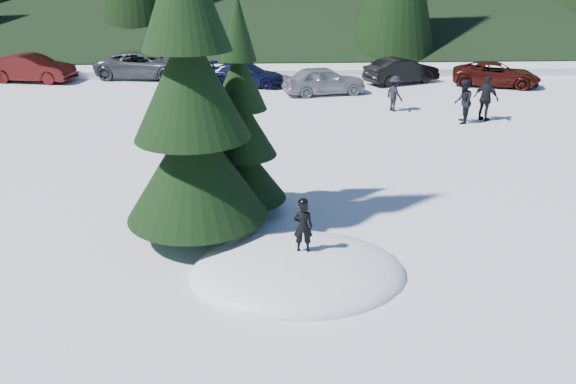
{
  "coord_description": "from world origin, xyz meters",
  "views": [
    {
      "loc": [
        -0.7,
        -10.13,
        5.87
      ],
      "look_at": [
        -0.12,
        1.77,
        1.1
      ],
      "focal_mm": 35.0,
      "sensor_mm": 36.0,
      "label": 1
    }
  ],
  "objects_px": {
    "car_5": "(402,71)",
    "car_6": "(496,74)",
    "child_skier": "(303,227)",
    "car_2": "(145,65)",
    "car_1": "(32,68)",
    "car_3": "(246,74)",
    "adult_1": "(486,98)",
    "spruce_tall": "(191,97)",
    "spruce_short": "(241,133)",
    "adult_2": "(395,94)",
    "adult_0": "(463,102)",
    "car_4": "(324,80)"
  },
  "relations": [
    {
      "from": "car_2",
      "to": "car_1",
      "type": "bearing_deg",
      "value": 107.16
    },
    {
      "from": "spruce_short",
      "to": "child_skier",
      "type": "height_order",
      "value": "spruce_short"
    },
    {
      "from": "spruce_tall",
      "to": "child_skier",
      "type": "bearing_deg",
      "value": -36.95
    },
    {
      "from": "adult_2",
      "to": "car_2",
      "type": "relative_size",
      "value": 0.28
    },
    {
      "from": "child_skier",
      "to": "car_2",
      "type": "relative_size",
      "value": 0.2
    },
    {
      "from": "spruce_short",
      "to": "car_6",
      "type": "xyz_separation_m",
      "value": [
        12.99,
        16.02,
        -1.48
      ]
    },
    {
      "from": "adult_0",
      "to": "adult_1",
      "type": "bearing_deg",
      "value": 124.18
    },
    {
      "from": "adult_0",
      "to": "car_4",
      "type": "distance_m",
      "value": 7.65
    },
    {
      "from": "adult_0",
      "to": "child_skier",
      "type": "bearing_deg",
      "value": -16.28
    },
    {
      "from": "child_skier",
      "to": "adult_0",
      "type": "xyz_separation_m",
      "value": [
        7.31,
        11.66,
        -0.15
      ]
    },
    {
      "from": "spruce_short",
      "to": "car_3",
      "type": "xyz_separation_m",
      "value": [
        -0.27,
        16.65,
        -1.49
      ]
    },
    {
      "from": "adult_1",
      "to": "car_5",
      "type": "distance_m",
      "value": 8.23
    },
    {
      "from": "spruce_tall",
      "to": "car_4",
      "type": "height_order",
      "value": "spruce_tall"
    },
    {
      "from": "spruce_short",
      "to": "car_4",
      "type": "bearing_deg",
      "value": 75.78
    },
    {
      "from": "spruce_tall",
      "to": "spruce_short",
      "type": "distance_m",
      "value": 2.11
    },
    {
      "from": "spruce_short",
      "to": "car_5",
      "type": "bearing_deg",
      "value": 64.35
    },
    {
      "from": "child_skier",
      "to": "adult_2",
      "type": "height_order",
      "value": "child_skier"
    },
    {
      "from": "car_1",
      "to": "car_4",
      "type": "height_order",
      "value": "car_1"
    },
    {
      "from": "adult_0",
      "to": "car_5",
      "type": "height_order",
      "value": "adult_0"
    },
    {
      "from": "child_skier",
      "to": "adult_1",
      "type": "bearing_deg",
      "value": -119.16
    },
    {
      "from": "spruce_tall",
      "to": "car_6",
      "type": "distance_m",
      "value": 22.5
    },
    {
      "from": "child_skier",
      "to": "car_6",
      "type": "bearing_deg",
      "value": -115.7
    },
    {
      "from": "car_5",
      "to": "car_6",
      "type": "height_order",
      "value": "car_5"
    },
    {
      "from": "adult_0",
      "to": "car_1",
      "type": "bearing_deg",
      "value": -99.7
    },
    {
      "from": "spruce_tall",
      "to": "car_4",
      "type": "distance_m",
      "value": 16.62
    },
    {
      "from": "spruce_tall",
      "to": "car_5",
      "type": "relative_size",
      "value": 2.07
    },
    {
      "from": "car_2",
      "to": "car_3",
      "type": "height_order",
      "value": "car_2"
    },
    {
      "from": "car_6",
      "to": "car_1",
      "type": "bearing_deg",
      "value": 105.28
    },
    {
      "from": "car_2",
      "to": "car_4",
      "type": "bearing_deg",
      "value": -107.49
    },
    {
      "from": "car_1",
      "to": "car_6",
      "type": "relative_size",
      "value": 1.02
    },
    {
      "from": "spruce_short",
      "to": "car_2",
      "type": "relative_size",
      "value": 0.99
    },
    {
      "from": "spruce_short",
      "to": "car_2",
      "type": "bearing_deg",
      "value": 107.47
    },
    {
      "from": "spruce_tall",
      "to": "spruce_short",
      "type": "height_order",
      "value": "spruce_tall"
    },
    {
      "from": "car_4",
      "to": "child_skier",
      "type": "bearing_deg",
      "value": 161.28
    },
    {
      "from": "car_3",
      "to": "car_4",
      "type": "height_order",
      "value": "car_4"
    },
    {
      "from": "car_1",
      "to": "car_6",
      "type": "distance_m",
      "value": 25.11
    },
    {
      "from": "car_2",
      "to": "spruce_short",
      "type": "bearing_deg",
      "value": -153.34
    },
    {
      "from": "spruce_short",
      "to": "adult_1",
      "type": "distance_m",
      "value": 13.19
    },
    {
      "from": "car_1",
      "to": "car_5",
      "type": "distance_m",
      "value": 20.2
    },
    {
      "from": "car_1",
      "to": "car_5",
      "type": "height_order",
      "value": "car_1"
    },
    {
      "from": "car_5",
      "to": "adult_1",
      "type": "bearing_deg",
      "value": 167.09
    },
    {
      "from": "spruce_short",
      "to": "adult_1",
      "type": "bearing_deg",
      "value": 42.57
    },
    {
      "from": "child_skier",
      "to": "car_1",
      "type": "distance_m",
      "value": 25.28
    },
    {
      "from": "adult_2",
      "to": "car_1",
      "type": "distance_m",
      "value": 19.87
    },
    {
      "from": "adult_0",
      "to": "car_3",
      "type": "height_order",
      "value": "adult_0"
    },
    {
      "from": "adult_0",
      "to": "car_2",
      "type": "xyz_separation_m",
      "value": [
        -14.65,
        10.67,
        -0.12
      ]
    },
    {
      "from": "car_1",
      "to": "car_3",
      "type": "relative_size",
      "value": 1.08
    },
    {
      "from": "spruce_short",
      "to": "car_6",
      "type": "relative_size",
      "value": 1.2
    },
    {
      "from": "adult_2",
      "to": "car_6",
      "type": "relative_size",
      "value": 0.34
    },
    {
      "from": "adult_1",
      "to": "car_3",
      "type": "xyz_separation_m",
      "value": [
        -9.95,
        7.77,
        -0.31
      ]
    }
  ]
}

